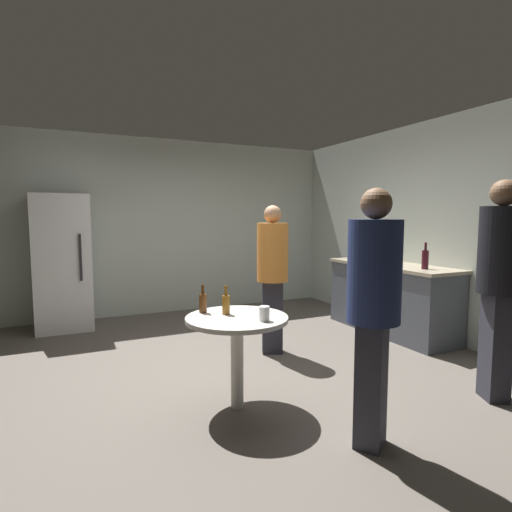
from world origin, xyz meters
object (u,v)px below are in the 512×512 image
object	(u,v)px
refrigerator	(63,262)
beer_bottle_on_counter	(385,257)
kettle	(373,256)
person_in_orange_shirt	(273,268)
beer_bottle_brown	(203,302)
person_in_navy_shirt	(374,298)
wine_bottle_on_counter	(425,259)
person_in_black_shirt	(500,272)
plastic_cup_white	(264,314)
foreground_table	(237,330)
beer_bottle_amber	(226,304)

from	to	relation	value
refrigerator	beer_bottle_on_counter	bearing A→B (deg)	-26.17
kettle	beer_bottle_on_counter	size ratio (longest dim) A/B	1.06
kettle	person_in_orange_shirt	xyz separation A→B (m)	(-1.72, -0.37, -0.02)
beer_bottle_brown	person_in_navy_shirt	distance (m)	1.36
wine_bottle_on_counter	person_in_black_shirt	world-z (taller)	person_in_black_shirt
beer_bottle_on_counter	person_in_orange_shirt	bearing A→B (deg)	-174.49
kettle	plastic_cup_white	size ratio (longest dim) A/B	2.22
wine_bottle_on_counter	foreground_table	size ratio (longest dim) A/B	0.39
beer_bottle_amber	plastic_cup_white	xyz separation A→B (m)	(0.18, -0.31, -0.03)
wine_bottle_on_counter	beer_bottle_amber	xyz separation A→B (m)	(-2.64, -0.45, -0.20)
refrigerator	foreground_table	xyz separation A→B (m)	(1.23, -3.10, -0.27)
wine_bottle_on_counter	person_in_orange_shirt	bearing A→B (deg)	163.83
wine_bottle_on_counter	person_in_navy_shirt	size ratio (longest dim) A/B	0.18
kettle	wine_bottle_on_counter	size ratio (longest dim) A/B	0.79
beer_bottle_amber	wine_bottle_on_counter	bearing A→B (deg)	9.59
refrigerator	foreground_table	world-z (taller)	refrigerator
beer_bottle_brown	plastic_cup_white	bearing A→B (deg)	-53.15
refrigerator	plastic_cup_white	xyz separation A→B (m)	(1.36, -3.31, -0.11)
beer_bottle_on_counter	person_in_black_shirt	size ratio (longest dim) A/B	0.13
refrigerator	person_in_orange_shirt	xyz separation A→B (m)	(2.08, -2.05, 0.05)
refrigerator	wine_bottle_on_counter	bearing A→B (deg)	-33.76
plastic_cup_white	foreground_table	bearing A→B (deg)	122.31
wine_bottle_on_counter	beer_bottle_brown	world-z (taller)	wine_bottle_on_counter
refrigerator	beer_bottle_on_counter	distance (m)	4.27
foreground_table	beer_bottle_amber	size ratio (longest dim) A/B	3.48
person_in_orange_shirt	plastic_cup_white	bearing A→B (deg)	-6.12
beer_bottle_on_counter	foreground_table	world-z (taller)	beer_bottle_on_counter
beer_bottle_on_counter	beer_bottle_amber	distance (m)	2.88
refrigerator	beer_bottle_amber	world-z (taller)	refrigerator
wine_bottle_on_counter	person_in_navy_shirt	xyz separation A→B (m)	(-2.01, -1.42, -0.03)
beer_bottle_amber	person_in_black_shirt	size ratio (longest dim) A/B	0.13
foreground_table	beer_bottle_on_counter	bearing A→B (deg)	25.15
beer_bottle_on_counter	plastic_cup_white	world-z (taller)	beer_bottle_on_counter
plastic_cup_white	beer_bottle_amber	bearing A→B (deg)	120.18
beer_bottle_amber	person_in_orange_shirt	size ratio (longest dim) A/B	0.14
plastic_cup_white	person_in_orange_shirt	world-z (taller)	person_in_orange_shirt
beer_bottle_on_counter	person_in_orange_shirt	distance (m)	1.75
beer_bottle_on_counter	person_in_navy_shirt	size ratio (longest dim) A/B	0.14
foreground_table	person_in_black_shirt	world-z (taller)	person_in_black_shirt
wine_bottle_on_counter	foreground_table	world-z (taller)	wine_bottle_on_counter
refrigerator	plastic_cup_white	world-z (taller)	refrigerator
refrigerator	beer_bottle_amber	xyz separation A→B (m)	(1.18, -3.00, -0.08)
person_in_navy_shirt	person_in_black_shirt	bearing A→B (deg)	-121.06
refrigerator	person_in_navy_shirt	world-z (taller)	refrigerator
kettle	person_in_navy_shirt	size ratio (longest dim) A/B	0.14
wine_bottle_on_counter	person_in_orange_shirt	world-z (taller)	person_in_orange_shirt
person_in_orange_shirt	wine_bottle_on_counter	bearing A→B (deg)	97.53
plastic_cup_white	beer_bottle_brown	bearing A→B (deg)	126.85
beer_bottle_amber	person_in_black_shirt	xyz separation A→B (m)	(2.03, -0.86, 0.24)
beer_bottle_amber	person_in_orange_shirt	distance (m)	1.32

